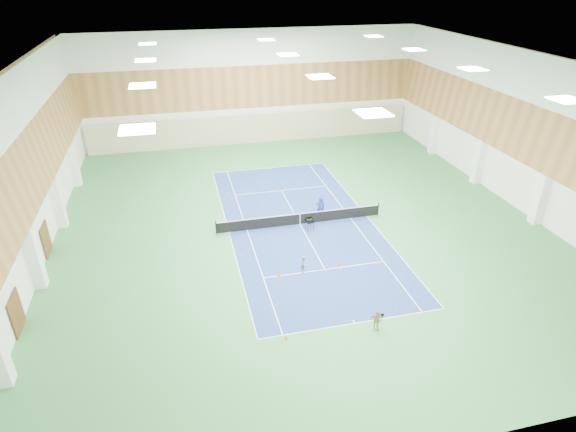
{
  "coord_description": "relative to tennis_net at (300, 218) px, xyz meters",
  "views": [
    {
      "loc": [
        -8.53,
        -31.34,
        17.69
      ],
      "look_at": [
        -1.48,
        -2.18,
        2.0
      ],
      "focal_mm": 30.0,
      "sensor_mm": 36.0,
      "label": 1
    }
  ],
  "objects": [
    {
      "name": "ball_cart",
      "position": [
        0.46,
        -1.0,
        -0.06
      ],
      "size": [
        0.65,
        0.65,
        0.99
      ],
      "primitive_type": null,
      "rotation": [
        0.0,
        0.0,
        0.15
      ],
      "color": "black",
      "rests_on": "ground"
    },
    {
      "name": "ceiling_light_grid",
      "position": [
        0.0,
        0.0,
        11.37
      ],
      "size": [
        21.4,
        25.4,
        0.06
      ],
      "primitive_type": null,
      "color": "white",
      "rests_on": "room_shell"
    },
    {
      "name": "room_shell",
      "position": [
        0.0,
        0.0,
        5.45
      ],
      "size": [
        36.0,
        40.0,
        12.0
      ],
      "primitive_type": null,
      "color": "white",
      "rests_on": "ground"
    },
    {
      "name": "back_curtain",
      "position": [
        0.0,
        19.75,
        1.05
      ],
      "size": [
        35.4,
        0.16,
        3.2
      ],
      "primitive_type": "cube",
      "color": "#C6B793",
      "rests_on": "ground"
    },
    {
      "name": "cone_svc_b",
      "position": [
        -1.53,
        -6.47,
        -0.45
      ],
      "size": [
        0.17,
        0.17,
        0.19
      ],
      "primitive_type": "cone",
      "color": "#FF4A0D",
      "rests_on": "ground"
    },
    {
      "name": "tennis_balls_scatter",
      "position": [
        0.0,
        0.0,
        -0.5
      ],
      "size": [
        10.57,
        22.77,
        0.07
      ],
      "primitive_type": null,
      "color": "#ACCB22",
      "rests_on": "ground"
    },
    {
      "name": "cone_base_a",
      "position": [
        -4.01,
        -12.19,
        -0.44
      ],
      "size": [
        0.19,
        0.19,
        0.21
      ],
      "primitive_type": "cone",
      "color": "orange",
      "rests_on": "ground"
    },
    {
      "name": "child_court",
      "position": [
        -1.36,
        -6.15,
        -0.04
      ],
      "size": [
        0.63,
        0.6,
        1.02
      ],
      "primitive_type": "imported",
      "rotation": [
        0.0,
        0.0,
        0.63
      ],
      "color": "#9798A0",
      "rests_on": "ground"
    },
    {
      "name": "door_left_a",
      "position": [
        -17.92,
        -8.0,
        0.55
      ],
      "size": [
        0.08,
        1.8,
        2.2
      ],
      "primitive_type": "cube",
      "color": "#593319",
      "rests_on": "ground"
    },
    {
      "name": "wood_cladding",
      "position": [
        0.0,
        0.0,
        7.45
      ],
      "size": [
        36.0,
        40.0,
        8.0
      ],
      "primitive_type": null,
      "color": "#A56D3D",
      "rests_on": "room_shell"
    },
    {
      "name": "door_left_b",
      "position": [
        -17.92,
        0.0,
        0.55
      ],
      "size": [
        0.08,
        1.8,
        2.2
      ],
      "primitive_type": "cube",
      "color": "#593319",
      "rests_on": "ground"
    },
    {
      "name": "cone_svc_a",
      "position": [
        -3.06,
        -6.45,
        -0.42
      ],
      "size": [
        0.23,
        0.23,
        0.25
      ],
      "primitive_type": "cone",
      "color": "orange",
      "rests_on": "ground"
    },
    {
      "name": "cone_base_c",
      "position": [
        1.42,
        -11.98,
        -0.44
      ],
      "size": [
        0.2,
        0.2,
        0.22
      ],
      "primitive_type": "cone",
      "color": "#EE520C",
      "rests_on": "ground"
    },
    {
      "name": "tennis_net",
      "position": [
        0.0,
        0.0,
        0.0
      ],
      "size": [
        12.8,
        0.1,
        1.1
      ],
      "primitive_type": null,
      "color": "black",
      "rests_on": "ground"
    },
    {
      "name": "cone_base_b",
      "position": [
        -1.07,
        -11.58,
        -0.45
      ],
      "size": [
        0.18,
        0.18,
        0.2
      ],
      "primitive_type": "cone",
      "color": "orange",
      "rests_on": "ground"
    },
    {
      "name": "ground",
      "position": [
        0.0,
        0.0,
        -0.55
      ],
      "size": [
        40.0,
        40.0,
        0.0
      ],
      "primitive_type": "plane",
      "color": "#31743E",
      "rests_on": "ground"
    },
    {
      "name": "cone_base_d",
      "position": [
        3.83,
        -11.66,
        -0.45
      ],
      "size": [
        0.18,
        0.18,
        0.19
      ],
      "primitive_type": "cone",
      "color": "#D6460B",
      "rests_on": "ground"
    },
    {
      "name": "coach",
      "position": [
        1.78,
        0.6,
        0.39
      ],
      "size": [
        0.72,
        0.51,
        1.88
      ],
      "primitive_type": "imported",
      "rotation": [
        0.0,
        0.0,
        3.06
      ],
      "color": "navy",
      "rests_on": "ground"
    },
    {
      "name": "child_apron",
      "position": [
        0.94,
        -12.58,
        0.08
      ],
      "size": [
        0.78,
        0.44,
        1.26
      ],
      "primitive_type": "imported",
      "rotation": [
        0.0,
        0.0,
        -0.18
      ],
      "color": "#A08A5B",
      "rests_on": "ground"
    },
    {
      "name": "court_surface",
      "position": [
        0.0,
        0.0,
        -0.55
      ],
      "size": [
        10.97,
        23.77,
        0.01
      ],
      "primitive_type": "cube",
      "color": "navy",
      "rests_on": "ground"
    },
    {
      "name": "cone_svc_c",
      "position": [
        1.06,
        -6.22,
        -0.43
      ],
      "size": [
        0.22,
        0.22,
        0.24
      ],
      "primitive_type": "cone",
      "color": "#FF490D",
      "rests_on": "ground"
    },
    {
      "name": "cone_svc_d",
      "position": [
        3.72,
        -6.52,
        -0.45
      ],
      "size": [
        0.19,
        0.19,
        0.2
      ],
      "primitive_type": "cone",
      "color": "orange",
      "rests_on": "ground"
    }
  ]
}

